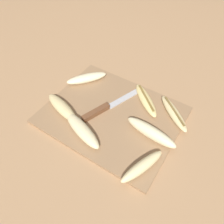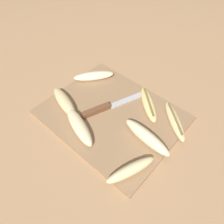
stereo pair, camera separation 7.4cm
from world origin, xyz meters
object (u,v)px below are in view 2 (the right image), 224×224
Objects in this scene: banana_bright_far at (94,76)px; banana_mellow_near at (64,102)px; banana_golden_short at (148,104)px; banana_pale_long at (147,137)px; knife at (103,108)px; banana_cream_curved at (79,126)px; banana_soft_right at (131,170)px; banana_ripe_center at (174,120)px.

banana_mellow_near reaches higher than banana_bright_far.
banana_pale_long is at bearing -56.79° from banana_golden_short.
banana_bright_far reaches higher than knife.
banana_golden_short is 0.26m from banana_cream_curved.
banana_soft_right is 1.01× the size of banana_ripe_center.
banana_pale_long reaches higher than knife.
banana_golden_short is at bearing 40.84° from banana_mellow_near.
knife is 1.67× the size of banana_bright_far.
banana_ripe_center reaches higher than knife.
banana_soft_right is 0.12m from banana_pale_long.
banana_bright_far is 0.25m from banana_cream_curved.
banana_soft_right is 0.34m from banana_mellow_near.
banana_soft_right is 1.01× the size of banana_golden_short.
banana_pale_long reaches higher than banana_golden_short.
banana_bright_far reaches higher than banana_ripe_center.
banana_mellow_near is (0.02, -0.17, 0.00)m from banana_bright_far.
banana_mellow_near is (-0.12, -0.08, 0.01)m from knife.
banana_ripe_center is 0.91× the size of banana_mellow_near.
banana_pale_long is (0.08, -0.12, 0.01)m from banana_golden_short.
banana_soft_right is at bearing -75.46° from banana_pale_long.
knife is at bearing 150.89° from banana_soft_right.
banana_soft_right reaches higher than banana_bright_far.
banana_golden_short is 1.00× the size of banana_ripe_center.
banana_golden_short is 0.15m from banana_pale_long.
banana_pale_long reaches higher than banana_ripe_center.
banana_bright_far is at bearing -174.26° from banana_golden_short.
banana_pale_long reaches higher than banana_soft_right.
knife is 0.19m from banana_pale_long.
knife is at bearing 90.31° from banana_cream_curved.
banana_mellow_near is at bearing -150.08° from banana_ripe_center.
banana_ripe_center is at bearing 90.64° from banana_soft_right.
knife is 0.25m from banana_soft_right.
banana_bright_far is 0.90× the size of banana_mellow_near.
knife is 1.40× the size of banana_pale_long.
banana_golden_short is at bearing 123.21° from banana_pale_long.
banana_ripe_center is (0.22, 0.11, 0.00)m from knife.
knife is 0.14m from banana_mellow_near.
banana_soft_right is at bearing -30.98° from banana_bright_far.
banana_bright_far is at bearing 123.86° from banana_cream_curved.
banana_golden_short is 0.91× the size of banana_mellow_near.
banana_soft_right is 0.86× the size of banana_pale_long.
banana_golden_short is (-0.11, 0.24, -0.01)m from banana_soft_right.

